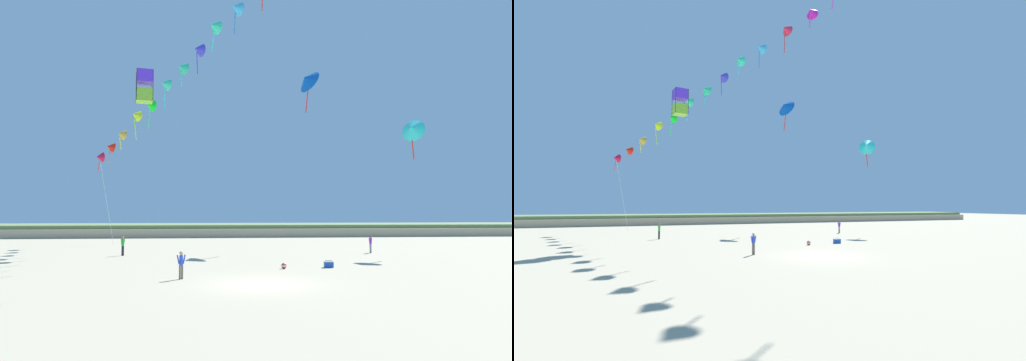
% 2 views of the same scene
% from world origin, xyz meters
% --- Properties ---
extents(ground_plane, '(240.00, 240.00, 0.00)m').
position_xyz_m(ground_plane, '(0.00, 0.00, 0.00)').
color(ground_plane, tan).
extents(dune_ridge, '(120.00, 12.32, 1.70)m').
position_xyz_m(dune_ridge, '(0.00, 46.47, 0.85)').
color(dune_ridge, tan).
rests_on(dune_ridge, ground).
extents(person_near_left, '(0.31, 0.53, 1.59)m').
position_xyz_m(person_near_left, '(-9.77, 15.62, 0.92)').
color(person_near_left, black).
rests_on(person_near_left, ground).
extents(person_near_right, '(0.20, 0.52, 1.48)m').
position_xyz_m(person_near_right, '(11.34, 16.22, 0.86)').
color(person_near_right, gray).
rests_on(person_near_right, ground).
extents(person_mid_center, '(0.50, 0.29, 1.49)m').
position_xyz_m(person_mid_center, '(-4.08, 2.11, 0.86)').
color(person_mid_center, '#726656').
rests_on(person_mid_center, ground).
extents(kite_banner_string, '(26.77, 33.19, 27.25)m').
position_xyz_m(kite_banner_string, '(-2.16, 12.48, 18.09)').
color(kite_banner_string, '#C51643').
extents(large_kite_low_lead, '(2.39, 2.38, 3.81)m').
position_xyz_m(large_kite_low_lead, '(15.02, 15.43, 10.86)').
color(large_kite_low_lead, '#2DDFD7').
extents(large_kite_mid_trail, '(3.05, 3.31, 4.89)m').
position_xyz_m(large_kite_mid_trail, '(7.44, 24.02, 17.58)').
color(large_kite_mid_trail, blue).
extents(large_kite_high_solo, '(1.56, 1.56, 2.61)m').
position_xyz_m(large_kite_high_solo, '(-8.06, 14.50, 13.83)').
color(large_kite_high_solo, '#7AC52F').
extents(beach_cooler, '(0.58, 0.41, 0.46)m').
position_xyz_m(beach_cooler, '(5.08, 6.38, 0.21)').
color(beach_cooler, blue).
rests_on(beach_cooler, ground).
extents(beach_ball, '(0.36, 0.36, 0.36)m').
position_xyz_m(beach_ball, '(2.10, 6.04, 0.18)').
color(beach_ball, red).
rests_on(beach_ball, ground).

